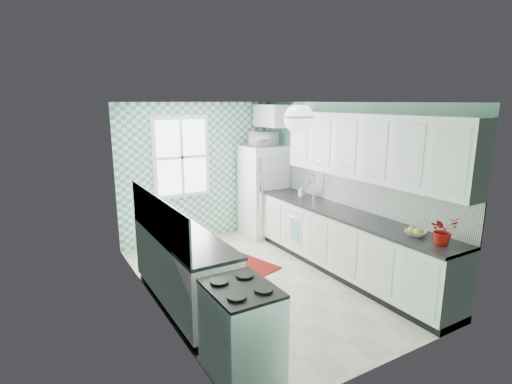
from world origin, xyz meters
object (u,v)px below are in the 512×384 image
fridge (263,191)px  stove (241,329)px  sink (306,199)px  fruit_bowl (416,233)px  potted_plant (443,230)px  microwave (264,139)px  ceiling_light (299,118)px

fridge → stove: size_ratio=1.96×
sink → fruit_bowl: (-0.00, -2.15, 0.04)m
potted_plant → microwave: (-0.09, 3.70, 0.73)m
fridge → microwave: bearing=51.9°
ceiling_light → potted_plant: bearing=-43.2°
fridge → fruit_bowl: 3.35m
potted_plant → ceiling_light: bearing=136.8°
ceiling_light → stove: bearing=-146.1°
fridge → stove: fridge is taller
sink → fruit_bowl: sink is taller
fruit_bowl → potted_plant: bearing=-90.0°
fridge → sink: size_ratio=3.21×
ceiling_light → microwave: 2.84m
fridge → potted_plant: fridge is taller
potted_plant → sink: bearing=89.9°
fridge → potted_plant: (0.09, -3.70, 0.25)m
ceiling_light → microwave: bearing=66.6°
stove → sink: (2.40, 2.18, 0.47)m
sink → potted_plant: size_ratio=1.61×
stove → sink: sink is taller
stove → fruit_bowl: bearing=4.5°
microwave → stove: bearing=58.3°
ceiling_light → fruit_bowl: 1.97m
fruit_bowl → sink: bearing=89.9°
fridge → microwave: 0.98m
potted_plant → microwave: 3.77m
fridge → stove: bearing=-126.2°
ceiling_light → sink: size_ratio=0.66×
fridge → sink: 1.21m
stove → microwave: microwave is taller
potted_plant → microwave: size_ratio=0.70×
sink → potted_plant: sink is taller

